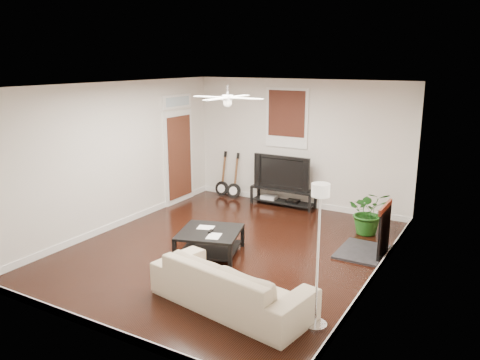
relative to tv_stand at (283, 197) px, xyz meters
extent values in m
cube|color=black|center=(0.26, -2.78, -0.21)|extent=(5.00, 6.00, 0.01)
cube|color=white|center=(0.26, -2.78, 2.59)|extent=(5.00, 6.00, 0.01)
cube|color=silver|center=(0.26, 0.22, 1.19)|extent=(5.00, 0.01, 2.80)
cube|color=silver|center=(0.26, -5.78, 1.19)|extent=(5.00, 0.01, 2.80)
cube|color=silver|center=(-2.24, -2.78, 1.19)|extent=(0.01, 6.00, 2.80)
cube|color=silver|center=(2.76, -2.78, 1.19)|extent=(0.01, 6.00, 2.80)
cube|color=brown|center=(2.75, -1.78, 1.19)|extent=(0.02, 2.20, 2.80)
cube|color=black|center=(2.46, -1.78, 0.25)|extent=(0.80, 1.10, 0.92)
cube|color=black|center=(-0.04, 0.19, 1.74)|extent=(1.00, 0.06, 1.30)
cube|color=white|center=(-2.20, -0.88, 1.04)|extent=(0.08, 1.00, 2.50)
cube|color=black|center=(0.00, 0.00, 0.00)|extent=(1.47, 0.39, 0.41)
imported|color=black|center=(0.00, 0.02, 0.58)|extent=(1.31, 0.17, 0.76)
cube|color=black|center=(0.10, -3.12, 0.00)|extent=(1.23, 1.23, 0.41)
imported|color=tan|center=(1.31, -4.45, 0.12)|extent=(2.35, 1.23, 0.65)
imported|color=#1D5719|center=(2.15, -0.82, 0.22)|extent=(0.96, 0.90, 0.86)
camera|label=1|loc=(4.28, -9.36, 2.97)|focal=35.65mm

